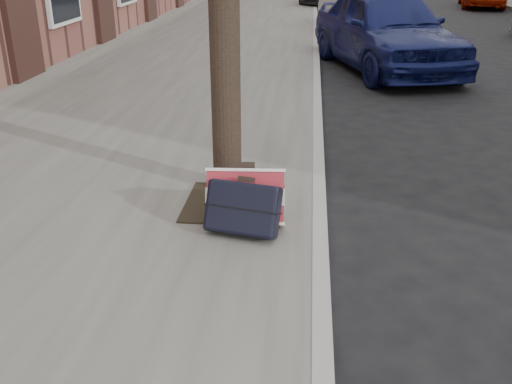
# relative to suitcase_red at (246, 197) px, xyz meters

# --- Properties ---
(ground) EXTENTS (120.00, 120.00, 0.00)m
(ground) POSITION_rel_suitcase_red_xyz_m (1.86, -0.83, -0.36)
(ground) COLOR black
(ground) RESTS_ON ground
(near_sidewalk) EXTENTS (5.00, 70.00, 0.12)m
(near_sidewalk) POSITION_rel_suitcase_red_xyz_m (-1.84, 14.17, -0.30)
(near_sidewalk) COLOR slate
(near_sidewalk) RESTS_ON ground
(dirt_patch) EXTENTS (0.85, 0.85, 0.02)m
(dirt_patch) POSITION_rel_suitcase_red_xyz_m (-0.14, 0.37, -0.23)
(dirt_patch) COLOR black
(dirt_patch) RESTS_ON near_sidewalk
(suitcase_red) EXTENTS (0.63, 0.37, 0.47)m
(suitcase_red) POSITION_rel_suitcase_red_xyz_m (0.00, 0.00, 0.00)
(suitcase_red) COLOR maroon
(suitcase_red) RESTS_ON near_sidewalk
(suitcase_navy) EXTENTS (0.63, 0.45, 0.45)m
(suitcase_navy) POSITION_rel_suitcase_red_xyz_m (-0.00, -0.18, -0.01)
(suitcase_navy) COLOR black
(suitcase_navy) RESTS_ON near_sidewalk
(car_near_front) EXTENTS (2.90, 4.69, 1.49)m
(car_near_front) POSITION_rel_suitcase_red_xyz_m (1.87, 6.99, 0.39)
(car_near_front) COLOR #101548
(car_near_front) RESTS_ON ground
(car_near_mid) EXTENTS (2.36, 4.35, 1.36)m
(car_near_mid) POSITION_rel_suitcase_red_xyz_m (1.83, 11.88, 0.32)
(car_near_mid) COLOR #93959A
(car_near_mid) RESTS_ON ground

